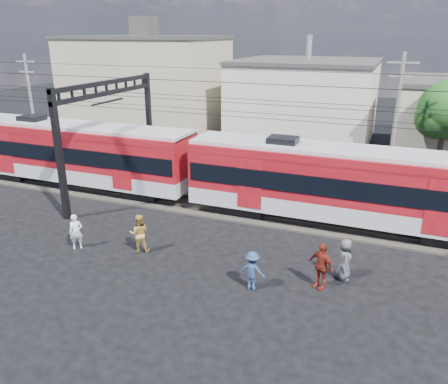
{
  "coord_description": "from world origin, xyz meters",
  "views": [
    {
      "loc": [
        6.07,
        -13.72,
        9.54
      ],
      "look_at": [
        -1.38,
        5.0,
        2.18
      ],
      "focal_mm": 35.0,
      "sensor_mm": 36.0,
      "label": 1
    }
  ],
  "objects": [
    {
      "name": "track_bed",
      "position": [
        0.0,
        8.0,
        0.06
      ],
      "size": [
        70.0,
        3.4,
        0.12
      ],
      "primitive_type": "cube",
      "color": "#2D2823",
      "rests_on": "ground"
    },
    {
      "name": "pedestrian_a",
      "position": [
        -7.16,
        0.87,
        0.84
      ],
      "size": [
        0.72,
        0.71,
        1.67
      ],
      "primitive_type": "imported",
      "rotation": [
        0.0,
        0.0,
        0.74
      ],
      "color": "white",
      "rests_on": "ground"
    },
    {
      "name": "utility_pole_west",
      "position": [
        -22.0,
        14.0,
        4.28
      ],
      "size": [
        1.8,
        0.24,
        8.0
      ],
      "color": "slate",
      "rests_on": "ground"
    },
    {
      "name": "commuter_train",
      "position": [
        4.14,
        8.0,
        2.4
      ],
      "size": [
        50.3,
        3.08,
        4.17
      ],
      "color": "black",
      "rests_on": "ground"
    },
    {
      "name": "building_west",
      "position": [
        -17.0,
        24.0,
        4.66
      ],
      "size": [
        14.28,
        10.2,
        9.3
      ],
      "color": "tan",
      "rests_on": "ground"
    },
    {
      "name": "pedestrian_d",
      "position": [
        4.04,
        1.65,
        0.98
      ],
      "size": [
        1.23,
        0.99,
        1.96
      ],
      "primitive_type": "imported",
      "rotation": [
        0.0,
        0.0,
        -0.53
      ],
      "color": "maroon",
      "rests_on": "ground"
    },
    {
      "name": "ground",
      "position": [
        0.0,
        0.0,
        0.0
      ],
      "size": [
        120.0,
        120.0,
        0.0
      ],
      "primitive_type": "plane",
      "color": "black",
      "rests_on": "ground"
    },
    {
      "name": "catenary",
      "position": [
        -8.65,
        8.0,
        5.14
      ],
      "size": [
        70.0,
        9.3,
        7.52
      ],
      "color": "black",
      "rests_on": "ground"
    },
    {
      "name": "pedestrian_b",
      "position": [
        -4.23,
        1.66,
        0.91
      ],
      "size": [
        1.1,
        1.01,
        1.82
      ],
      "primitive_type": "imported",
      "rotation": [
        0.0,
        0.0,
        3.59
      ],
      "color": "gold",
      "rests_on": "ground"
    },
    {
      "name": "building_midwest",
      "position": [
        -2.0,
        27.0,
        3.66
      ],
      "size": [
        12.24,
        12.24,
        7.3
      ],
      "color": "beige",
      "rests_on": "ground"
    },
    {
      "name": "pedestrian_e",
      "position": [
        4.83,
        2.68,
        0.89
      ],
      "size": [
        0.73,
        0.96,
        1.77
      ],
      "primitive_type": "imported",
      "rotation": [
        0.0,
        0.0,
        1.78
      ],
      "color": "#49494E",
      "rests_on": "ground"
    },
    {
      "name": "rail_far",
      "position": [
        0.0,
        8.75,
        0.18
      ],
      "size": [
        70.0,
        0.12,
        0.12
      ],
      "primitive_type": "cube",
      "color": "#59544C",
      "rests_on": "track_bed"
    },
    {
      "name": "rail_near",
      "position": [
        0.0,
        7.25,
        0.18
      ],
      "size": [
        70.0,
        0.12,
        0.12
      ],
      "primitive_type": "cube",
      "color": "#59544C",
      "rests_on": "track_bed"
    },
    {
      "name": "utility_pole_mid",
      "position": [
        6.0,
        15.0,
        4.53
      ],
      "size": [
        1.8,
        0.24,
        8.5
      ],
      "color": "slate",
      "rests_on": "ground"
    },
    {
      "name": "pedestrian_c",
      "position": [
        1.58,
        0.57,
        0.81
      ],
      "size": [
        1.06,
        0.62,
        1.63
      ],
      "primitive_type": "imported",
      "rotation": [
        0.0,
        0.0,
        3.12
      ],
      "color": "navy",
      "rests_on": "ground"
    }
  ]
}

